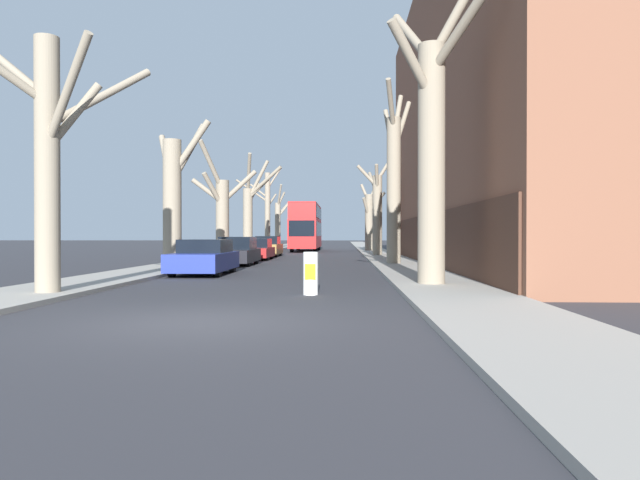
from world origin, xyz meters
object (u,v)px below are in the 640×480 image
street_tree_left_0 (46,147)px  street_tree_left_3 (250,211)px  street_tree_right_1 (394,179)px  double_decker_bus (306,225)px  street_tree_left_1 (174,197)px  parked_car_1 (237,252)px  street_tree_right_2 (377,208)px  street_tree_right_3 (370,218)px  street_tree_left_4 (267,209)px  parked_car_0 (204,258)px  traffic_bollard (311,273)px  parked_car_3 (268,247)px  street_tree_left_2 (222,212)px  street_tree_left_5 (279,221)px  parked_car_2 (256,250)px  street_tree_right_0 (431,146)px

street_tree_left_0 → street_tree_left_3: bearing=89.8°
street_tree_right_1 → double_decker_bus: street_tree_right_1 is taller
street_tree_left_1 → parked_car_1: 5.49m
street_tree_right_2 → parked_car_1: (-7.71, -12.12, -2.76)m
street_tree_left_1 → street_tree_right_3: street_tree_right_3 is taller
street_tree_left_1 → street_tree_right_3: 29.43m
street_tree_right_2 → double_decker_bus: street_tree_right_2 is taller
street_tree_right_3 → double_decker_bus: street_tree_right_3 is taller
street_tree_left_4 → parked_car_0: (1.96, -32.39, -3.38)m
parked_car_1 → traffic_bollard: 14.70m
parked_car_3 → street_tree_left_2: bearing=-107.4°
street_tree_left_0 → double_decker_bus: size_ratio=0.60×
street_tree_left_3 → street_tree_right_3: 12.56m
street_tree_left_0 → street_tree_right_2: 28.53m
street_tree_left_0 → street_tree_left_5: (-0.04, 50.11, -0.58)m
street_tree_right_2 → street_tree_left_0: bearing=-109.7°
street_tree_left_0 → double_decker_bus: bearing=84.6°
street_tree_left_4 → parked_car_2: (1.96, -19.46, -3.41)m
street_tree_right_0 → street_tree_right_2: size_ratio=1.10×
street_tree_left_2 → double_decker_bus: 20.07m
parked_car_1 → street_tree_left_0: bearing=-97.4°
street_tree_left_3 → double_decker_bus: bearing=69.9°
street_tree_right_2 → parked_car_1: bearing=-122.5°
parked_car_1 → traffic_bollard: (4.48, -14.00, -0.12)m
street_tree_left_1 → street_tree_left_2: 9.93m
street_tree_right_0 → double_decker_bus: bearing=99.2°
street_tree_left_5 → street_tree_right_2: (9.67, -23.25, 0.36)m
street_tree_right_0 → parked_car_3: 24.94m
street_tree_left_0 → street_tree_left_2: street_tree_left_0 is taller
parked_car_1 → parked_car_3: parked_car_3 is taller
street_tree_right_2 → traffic_bollard: street_tree_right_2 is taller
street_tree_left_5 → parked_car_2: (1.96, -29.16, -2.44)m
street_tree_left_0 → double_decker_bus: street_tree_left_0 is taller
double_decker_bus → parked_car_2: 19.05m
street_tree_right_1 → street_tree_right_3: bearing=90.3°
street_tree_right_0 → street_tree_left_4: bearing=104.6°
street_tree_right_3 → parked_car_1: 24.64m
street_tree_left_4 → street_tree_left_5: bearing=90.0°
street_tree_left_3 → double_decker_bus: size_ratio=0.64×
parked_car_0 → parked_car_1: bearing=90.0°
parked_car_2 → parked_car_3: bearing=90.0°
street_tree_right_1 → street_tree_right_2: 12.13m
street_tree_right_0 → double_decker_bus: street_tree_right_0 is taller
street_tree_left_3 → parked_car_2: (1.83, -8.89, -2.71)m
street_tree_left_1 → street_tree_right_2: 19.22m
street_tree_left_4 → street_tree_right_0: street_tree_right_0 is taller
street_tree_left_0 → street_tree_left_2: (-0.03, 20.11, -0.77)m
street_tree_left_3 → street_tree_right_0: bearing=-70.3°
double_decker_bus → street_tree_right_0: bearing=-80.8°
street_tree_right_2 → traffic_bollard: bearing=-97.1°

